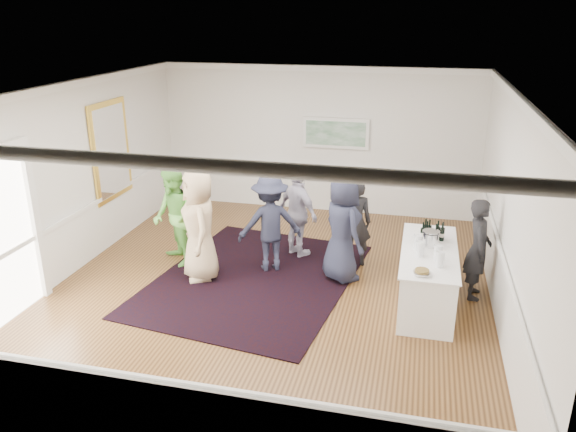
% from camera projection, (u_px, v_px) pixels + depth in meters
% --- Properties ---
extents(floor, '(8.00, 8.00, 0.00)m').
position_uv_depth(floor, '(271.00, 287.00, 9.22)').
color(floor, brown).
rests_on(floor, ground).
extents(ceiling, '(7.00, 8.00, 0.02)m').
position_uv_depth(ceiling, '(269.00, 90.00, 8.12)').
color(ceiling, white).
rests_on(ceiling, wall_back).
extents(wall_left, '(0.02, 8.00, 3.20)m').
position_uv_depth(wall_left, '(70.00, 180.00, 9.44)').
color(wall_left, white).
rests_on(wall_left, floor).
extents(wall_right, '(0.02, 8.00, 3.20)m').
position_uv_depth(wall_right, '(509.00, 212.00, 7.91)').
color(wall_right, white).
rests_on(wall_right, floor).
extents(wall_back, '(7.00, 0.02, 3.20)m').
position_uv_depth(wall_back, '(318.00, 140.00, 12.32)').
color(wall_back, white).
rests_on(wall_back, floor).
extents(wall_front, '(7.00, 0.02, 3.20)m').
position_uv_depth(wall_front, '(153.00, 328.00, 5.02)').
color(wall_front, white).
rests_on(wall_front, floor).
extents(wainscoting, '(7.00, 8.00, 1.00)m').
position_uv_depth(wainscoting, '(271.00, 259.00, 9.05)').
color(wainscoting, white).
rests_on(wainscoting, floor).
extents(mirror, '(0.05, 1.25, 1.85)m').
position_uv_depth(mirror, '(111.00, 151.00, 10.55)').
color(mirror, yellow).
rests_on(mirror, wall_left).
extents(landscape_painting, '(1.44, 0.06, 0.66)m').
position_uv_depth(landscape_painting, '(336.00, 133.00, 12.12)').
color(landscape_painting, white).
rests_on(landscape_painting, wall_back).
extents(area_rug, '(3.60, 4.42, 0.02)m').
position_uv_depth(area_rug, '(254.00, 278.00, 9.50)').
color(area_rug, black).
rests_on(area_rug, floor).
extents(serving_table, '(0.83, 2.19, 0.88)m').
position_uv_depth(serving_table, '(427.00, 276.00, 8.59)').
color(serving_table, white).
rests_on(serving_table, floor).
extents(bartender, '(0.40, 0.60, 1.62)m').
position_uv_depth(bartender, '(478.00, 249.00, 8.68)').
color(bartender, black).
rests_on(bartender, floor).
extents(guest_tan, '(0.99, 1.10, 1.89)m').
position_uv_depth(guest_tan, '(199.00, 226.00, 9.24)').
color(guest_tan, tan).
rests_on(guest_tan, floor).
extents(guest_green, '(1.08, 1.09, 1.77)m').
position_uv_depth(guest_green, '(174.00, 217.00, 9.81)').
color(guest_green, '#6BC04C').
rests_on(guest_green, floor).
extents(guest_lilac, '(1.02, 0.92, 1.66)m').
position_uv_depth(guest_lilac, '(298.00, 213.00, 10.15)').
color(guest_lilac, silver).
rests_on(guest_lilac, floor).
extents(guest_dark_a, '(1.27, 1.05, 1.71)m').
position_uv_depth(guest_dark_a, '(270.00, 223.00, 9.59)').
color(guest_dark_a, '#212438').
rests_on(guest_dark_a, floor).
extents(guest_dark_b, '(0.63, 0.47, 1.58)m').
position_uv_depth(guest_dark_b, '(355.00, 222.00, 9.81)').
color(guest_dark_b, black).
rests_on(guest_dark_b, floor).
extents(guest_navy, '(1.02, 1.06, 1.83)m').
position_uv_depth(guest_navy, '(342.00, 228.00, 9.21)').
color(guest_navy, '#212438').
rests_on(guest_navy, floor).
extents(wine_bottles, '(0.38, 0.26, 0.31)m').
position_uv_depth(wine_bottles, '(433.00, 230.00, 8.80)').
color(wine_bottles, black).
rests_on(wine_bottles, serving_table).
extents(juice_pitchers, '(0.43, 0.67, 0.24)m').
position_uv_depth(juice_pitchers, '(429.00, 250.00, 8.14)').
color(juice_pitchers, '#7EAA3C').
rests_on(juice_pitchers, serving_table).
extents(ice_bucket, '(0.26, 0.26, 0.24)m').
position_uv_depth(ice_bucket, '(431.00, 239.00, 8.55)').
color(ice_bucket, silver).
rests_on(ice_bucket, serving_table).
extents(nut_bowl, '(0.24, 0.24, 0.08)m').
position_uv_depth(nut_bowl, '(422.00, 272.00, 7.64)').
color(nut_bowl, white).
rests_on(nut_bowl, serving_table).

